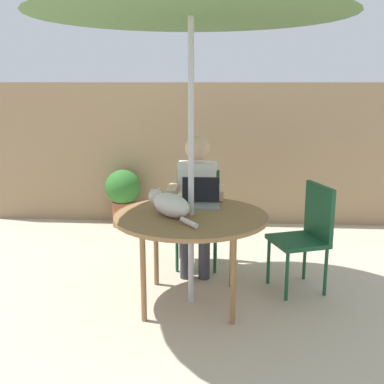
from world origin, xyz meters
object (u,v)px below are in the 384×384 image
Objects in this scene: laptop at (201,197)px; cat at (169,204)px; chair_occupied at (198,210)px; patio_table at (191,221)px; person_seated at (197,196)px; potted_plant_near_fence at (123,193)px; chair_empty at (308,229)px.

laptop is 0.56× the size of cat.
cat is (-0.16, -0.89, 0.28)m from chair_occupied.
patio_table is 0.95× the size of person_seated.
laptop reaches higher than cat.
potted_plant_near_fence is (-0.94, 1.96, -0.26)m from patio_table.
cat is at bearing -161.54° from chair_empty.
person_seated is 0.43m from laptop.
patio_table reaches higher than potted_plant_near_fence.
potted_plant_near_fence is at bearing 111.41° from cat.
chair_empty is 1.01m from person_seated.
potted_plant_near_fence is at bearing 120.77° from laptop.
cat is (-0.16, -0.74, 0.11)m from person_seated.
laptop is at bearing -84.38° from chair_occupied.
potted_plant_near_fence is (-0.94, 1.10, -0.11)m from chair_occupied.
laptop is (0.06, -0.42, 0.09)m from person_seated.
patio_table is 3.74× the size of laptop.
chair_empty is (0.93, -0.53, 0.00)m from chair_occupied.
person_seated is at bearing 90.00° from patio_table.
laptop reaches higher than patio_table.
laptop is (-0.87, -0.04, 0.26)m from chair_empty.
chair_occupied is 0.72× the size of person_seated.
chair_occupied is at bearing -49.46° from potted_plant_near_fence.
person_seated is (0.00, -0.16, 0.17)m from chair_occupied.
chair_occupied is 1.29× the size of potted_plant_near_fence.
cat is (-0.22, -0.32, 0.02)m from laptop.
chair_empty is at bearing -29.81° from chair_occupied.
chair_empty is 2.85× the size of laptop.
chair_occupied is 2.85× the size of laptop.
patio_table is 2.19m from potted_plant_near_fence.
potted_plant_near_fence is at bearing 138.87° from chair_empty.
chair_occupied is at bearing 150.19° from chair_empty.
chair_occupied is 0.23m from person_seated.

